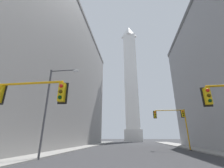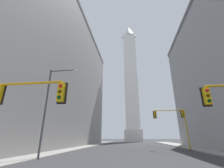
{
  "view_description": "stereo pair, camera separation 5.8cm",
  "coord_description": "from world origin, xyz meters",
  "px_view_note": "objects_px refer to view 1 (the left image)",
  "views": [
    {
      "loc": [
        -0.23,
        -1.69,
        1.94
      ],
      "look_at": [
        -7.85,
        55.7,
        22.62
      ],
      "focal_mm": 24.0,
      "sensor_mm": 36.0,
      "label": 1
    },
    {
      "loc": [
        -0.18,
        -1.68,
        1.94
      ],
      "look_at": [
        -7.85,
        55.7,
        22.62
      ],
      "focal_mm": 24.0,
      "sensor_mm": 36.0,
      "label": 2
    }
  ],
  "objects_px": {
    "traffic_light_near_left": "(17,102)",
    "obelisk": "(131,79)",
    "traffic_light_mid_right": "(175,119)",
    "street_lamp": "(51,101)"
  },
  "relations": [
    {
      "from": "traffic_light_near_left",
      "to": "obelisk",
      "type": "bearing_deg",
      "value": 83.9
    },
    {
      "from": "traffic_light_mid_right",
      "to": "traffic_light_near_left",
      "type": "height_order",
      "value": "traffic_light_mid_right"
    },
    {
      "from": "traffic_light_mid_right",
      "to": "traffic_light_near_left",
      "type": "relative_size",
      "value": 1.24
    },
    {
      "from": "street_lamp",
      "to": "obelisk",
      "type": "bearing_deg",
      "value": 81.92
    },
    {
      "from": "obelisk",
      "to": "traffic_light_near_left",
      "type": "xyz_separation_m",
      "value": [
        -7.05,
        -66.03,
        -26.91
      ]
    },
    {
      "from": "obelisk",
      "to": "traffic_light_near_left",
      "type": "distance_m",
      "value": 71.66
    },
    {
      "from": "traffic_light_mid_right",
      "to": "traffic_light_near_left",
      "type": "distance_m",
      "value": 23.65
    },
    {
      "from": "obelisk",
      "to": "traffic_light_near_left",
      "type": "height_order",
      "value": "obelisk"
    },
    {
      "from": "obelisk",
      "to": "traffic_light_mid_right",
      "type": "bearing_deg",
      "value": -81.61
    },
    {
      "from": "traffic_light_mid_right",
      "to": "traffic_light_near_left",
      "type": "xyz_separation_m",
      "value": [
        -13.99,
        -19.04,
        -0.98
      ]
    }
  ]
}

